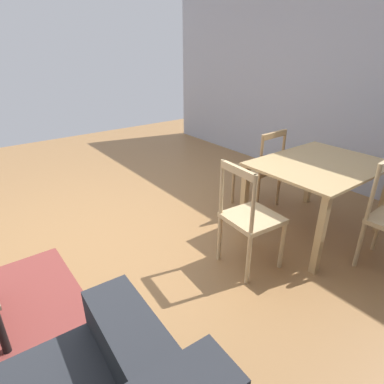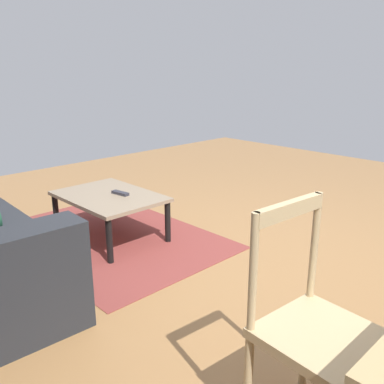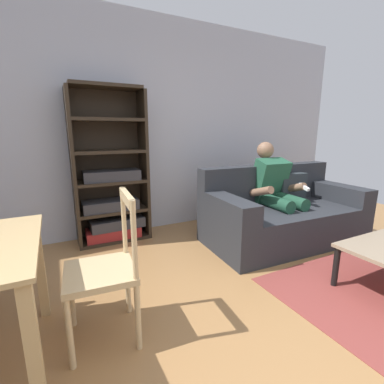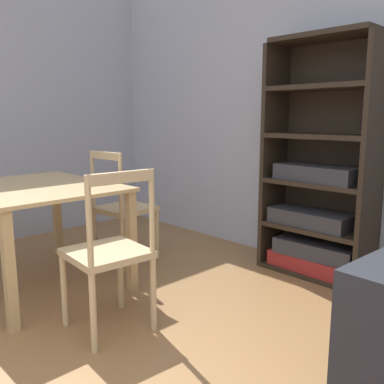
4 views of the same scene
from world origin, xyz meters
name	(u,v)px [view 2 (image 2 of 4)]	position (x,y,z in m)	size (l,w,h in m)	color
ground_plane	(275,271)	(0.00, 0.00, 0.00)	(8.45, 8.45, 0.00)	#9E7042
coffee_table	(109,200)	(1.38, 0.50, 0.34)	(0.92, 0.66, 0.39)	gray
tv_remote	(120,193)	(1.32, 0.42, 0.40)	(0.05, 0.17, 0.02)	#2D2D38
dining_chair_facing_couch	(315,332)	(-0.91, 1.08, 0.47)	(0.45, 0.45, 0.95)	#D1B27F
area_rug	(112,237)	(1.38, 0.50, 0.00)	(2.00, 1.40, 0.01)	brown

